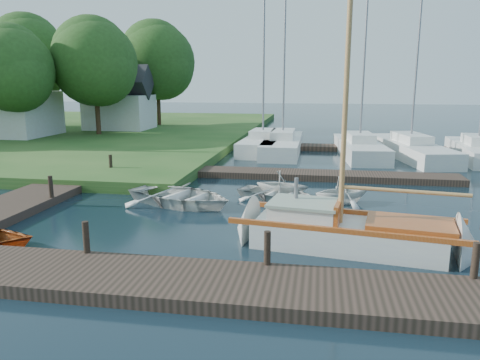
% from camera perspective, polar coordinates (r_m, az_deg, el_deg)
% --- Properties ---
extents(ground, '(160.00, 160.00, 0.00)m').
position_cam_1_polar(ground, '(16.05, -0.00, -4.19)').
color(ground, black).
rests_on(ground, ground).
extents(near_dock, '(18.00, 2.20, 0.30)m').
position_cam_1_polar(near_dock, '(10.49, -5.70, -12.45)').
color(near_dock, '#2C231A').
rests_on(near_dock, ground).
extents(left_dock, '(2.20, 18.00, 0.30)m').
position_cam_1_polar(left_dock, '(20.66, -21.43, -0.92)').
color(left_dock, '#2C231A').
rests_on(left_dock, ground).
extents(far_dock, '(14.00, 1.60, 0.30)m').
position_cam_1_polar(far_dock, '(22.12, 7.98, 0.62)').
color(far_dock, '#2C231A').
rests_on(far_dock, ground).
extents(pontoon, '(30.00, 1.60, 0.30)m').
position_cam_1_polar(pontoon, '(32.34, 22.91, 3.38)').
color(pontoon, '#2C231A').
rests_on(pontoon, ground).
extents(mooring_post_1, '(0.16, 0.16, 0.80)m').
position_cam_1_polar(mooring_post_1, '(12.23, -18.25, -6.63)').
color(mooring_post_1, black).
rests_on(mooring_post_1, near_dock).
extents(mooring_post_2, '(0.16, 0.16, 0.80)m').
position_cam_1_polar(mooring_post_2, '(10.92, 3.35, -8.27)').
color(mooring_post_2, black).
rests_on(mooring_post_2, near_dock).
extents(mooring_post_3, '(0.16, 0.16, 0.80)m').
position_cam_1_polar(mooring_post_3, '(11.38, 26.77, -8.74)').
color(mooring_post_3, black).
rests_on(mooring_post_3, near_dock).
extents(mooring_post_4, '(0.16, 0.16, 0.80)m').
position_cam_1_polar(mooring_post_4, '(18.36, -22.07, -0.75)').
color(mooring_post_4, black).
rests_on(mooring_post_4, left_dock).
extents(mooring_post_5, '(0.16, 0.16, 0.80)m').
position_cam_1_polar(mooring_post_5, '(22.67, -15.49, 1.99)').
color(mooring_post_5, black).
rests_on(mooring_post_5, left_dock).
extents(sailboat, '(7.36, 3.01, 9.83)m').
position_cam_1_polar(sailboat, '(13.22, 13.62, -6.57)').
color(sailboat, silver).
rests_on(sailboat, ground).
extents(tender_a, '(4.94, 4.26, 0.86)m').
position_cam_1_polar(tender_a, '(17.30, -7.27, -1.62)').
color(tender_a, silver).
rests_on(tender_a, ground).
extents(tender_b, '(2.41, 2.19, 1.10)m').
position_cam_1_polar(tender_b, '(18.54, 5.14, -0.26)').
color(tender_b, silver).
rests_on(tender_b, ground).
extents(tender_c, '(3.71, 3.20, 0.64)m').
position_cam_1_polar(tender_c, '(18.03, 4.51, -1.35)').
color(tender_c, silver).
rests_on(tender_c, ground).
extents(tender_d, '(2.74, 2.61, 1.13)m').
position_cam_1_polar(tender_d, '(17.71, 12.35, -1.04)').
color(tender_d, silver).
rests_on(tender_d, ground).
extents(marina_boat_0, '(2.48, 7.44, 10.86)m').
position_cam_1_polar(marina_boat_0, '(30.25, 2.81, 4.60)').
color(marina_boat_0, silver).
rests_on(marina_boat_0, ground).
extents(marina_boat_1, '(2.27, 8.79, 10.08)m').
position_cam_1_polar(marina_boat_1, '(29.98, 5.23, 4.47)').
color(marina_boat_1, silver).
rests_on(marina_boat_1, ground).
extents(marina_boat_2, '(2.95, 8.34, 12.17)m').
position_cam_1_polar(marina_boat_2, '(29.20, 14.38, 3.98)').
color(marina_boat_2, silver).
rests_on(marina_boat_2, ground).
extents(marina_boat_3, '(3.99, 9.71, 10.69)m').
position_cam_1_polar(marina_boat_3, '(29.67, 20.06, 3.71)').
color(marina_boat_3, silver).
rests_on(marina_boat_3, ground).
extents(marina_boat_4, '(2.63, 7.73, 11.66)m').
position_cam_1_polar(marina_boat_4, '(30.25, 27.00, 3.31)').
color(marina_boat_4, silver).
rests_on(marina_boat_4, ground).
extents(house_a, '(6.30, 5.00, 6.29)m').
position_cam_1_polar(house_a, '(38.55, -26.48, 8.53)').
color(house_a, silver).
rests_on(house_a, shore).
extents(house_c, '(5.25, 4.00, 5.28)m').
position_cam_1_polar(house_c, '(40.77, -14.48, 8.99)').
color(house_c, silver).
rests_on(house_c, shore).
extents(tree_2, '(5.83, 5.75, 7.82)m').
position_cam_1_polar(tree_2, '(35.77, -26.04, 12.08)').
color(tree_2, '#332114').
rests_on(tree_2, shore).
extents(tree_3, '(6.41, 6.38, 8.74)m').
position_cam_1_polar(tree_3, '(37.18, -17.28, 13.56)').
color(tree_3, '#332114').
rests_on(tree_3, shore).
extents(tree_4, '(7.01, 7.01, 9.66)m').
position_cam_1_polar(tree_4, '(44.67, -24.39, 13.42)').
color(tree_4, '#332114').
rests_on(tree_4, shore).
extents(tree_7, '(6.83, 6.83, 9.38)m').
position_cam_1_polar(tree_7, '(43.78, -10.05, 14.11)').
color(tree_7, '#332114').
rests_on(tree_7, shore).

